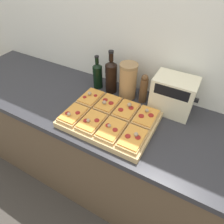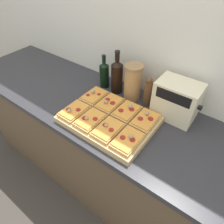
{
  "view_description": "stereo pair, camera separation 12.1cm",
  "coord_description": "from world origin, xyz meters",
  "px_view_note": "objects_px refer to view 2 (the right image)",
  "views": [
    {
      "loc": [
        0.47,
        -0.53,
        1.78
      ],
      "look_at": [
        0.04,
        0.26,
        0.98
      ],
      "focal_mm": 32.0,
      "sensor_mm": 36.0,
      "label": 1
    },
    {
      "loc": [
        0.57,
        -0.47,
        1.78
      ],
      "look_at": [
        0.04,
        0.26,
        0.98
      ],
      "focal_mm": 32.0,
      "sensor_mm": 36.0,
      "label": 2
    }
  ],
  "objects_px": {
    "cutting_board": "(109,119)",
    "wine_bottle": "(117,76)",
    "pepper_mill": "(148,91)",
    "olive_oil_bottle": "(104,74)",
    "toaster_oven": "(176,100)",
    "grain_jar_tall": "(133,82)"
  },
  "relations": [
    {
      "from": "pepper_mill",
      "to": "toaster_oven",
      "type": "xyz_separation_m",
      "value": [
        0.19,
        -0.0,
        0.02
      ]
    },
    {
      "from": "cutting_board",
      "to": "pepper_mill",
      "type": "height_order",
      "value": "pepper_mill"
    },
    {
      "from": "wine_bottle",
      "to": "grain_jar_tall",
      "type": "bearing_deg",
      "value": 0.0
    },
    {
      "from": "olive_oil_bottle",
      "to": "pepper_mill",
      "type": "distance_m",
      "value": 0.36
    },
    {
      "from": "wine_bottle",
      "to": "pepper_mill",
      "type": "bearing_deg",
      "value": 0.0
    },
    {
      "from": "pepper_mill",
      "to": "toaster_oven",
      "type": "height_order",
      "value": "toaster_oven"
    },
    {
      "from": "olive_oil_bottle",
      "to": "wine_bottle",
      "type": "distance_m",
      "value": 0.12
    },
    {
      "from": "cutting_board",
      "to": "wine_bottle",
      "type": "height_order",
      "value": "wine_bottle"
    },
    {
      "from": "grain_jar_tall",
      "to": "toaster_oven",
      "type": "bearing_deg",
      "value": -0.16
    },
    {
      "from": "pepper_mill",
      "to": "toaster_oven",
      "type": "relative_size",
      "value": 0.76
    },
    {
      "from": "toaster_oven",
      "to": "grain_jar_tall",
      "type": "bearing_deg",
      "value": 179.84
    },
    {
      "from": "grain_jar_tall",
      "to": "pepper_mill",
      "type": "bearing_deg",
      "value": 0.0
    },
    {
      "from": "grain_jar_tall",
      "to": "cutting_board",
      "type": "bearing_deg",
      "value": -85.76
    },
    {
      "from": "olive_oil_bottle",
      "to": "toaster_oven",
      "type": "height_order",
      "value": "olive_oil_bottle"
    },
    {
      "from": "cutting_board",
      "to": "olive_oil_bottle",
      "type": "xyz_separation_m",
      "value": [
        -0.26,
        0.29,
        0.08
      ]
    },
    {
      "from": "cutting_board",
      "to": "wine_bottle",
      "type": "bearing_deg",
      "value": 117.43
    },
    {
      "from": "grain_jar_tall",
      "to": "toaster_oven",
      "type": "distance_m",
      "value": 0.31
    },
    {
      "from": "wine_bottle",
      "to": "olive_oil_bottle",
      "type": "bearing_deg",
      "value": 180.0
    },
    {
      "from": "pepper_mill",
      "to": "toaster_oven",
      "type": "bearing_deg",
      "value": -0.25
    },
    {
      "from": "olive_oil_bottle",
      "to": "toaster_oven",
      "type": "xyz_separation_m",
      "value": [
        0.55,
        -0.0,
        0.02
      ]
    },
    {
      "from": "wine_bottle",
      "to": "toaster_oven",
      "type": "relative_size",
      "value": 1.13
    },
    {
      "from": "toaster_oven",
      "to": "cutting_board",
      "type": "bearing_deg",
      "value": -134.77
    }
  ]
}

